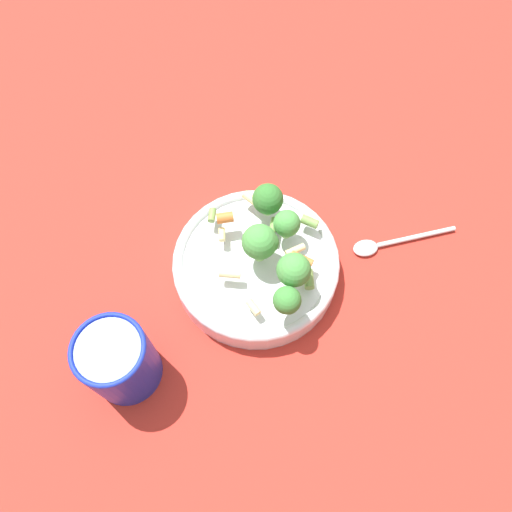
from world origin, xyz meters
name	(u,v)px	position (x,y,z in m)	size (l,w,h in m)	color
ground_plane	(256,272)	(0.00, 0.00, 0.00)	(3.00, 3.00, 0.00)	#B72D23
bowl	(256,265)	(0.00, 0.00, 0.02)	(0.23, 0.23, 0.04)	silver
pasta_salad	(274,242)	(-0.02, 0.01, 0.08)	(0.15, 0.19, 0.07)	#8CB766
cup	(118,360)	(0.22, 0.00, 0.06)	(0.09, 0.09, 0.11)	#192DAD
spoon	(385,244)	(-0.17, 0.09, 0.01)	(0.15, 0.09, 0.01)	silver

